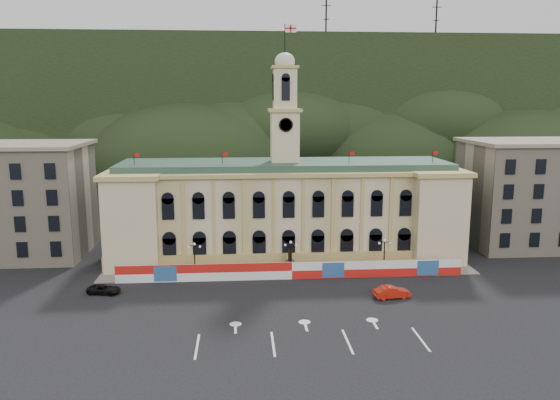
{
  "coord_description": "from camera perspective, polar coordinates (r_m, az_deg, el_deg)",
  "views": [
    {
      "loc": [
        -7.24,
        -59.94,
        25.52
      ],
      "look_at": [
        -1.5,
        18.0,
        11.07
      ],
      "focal_mm": 35.0,
      "sensor_mm": 36.0,
      "label": 1
    }
  ],
  "objects": [
    {
      "name": "statue",
      "position": [
        81.97,
        1.05,
        -6.8
      ],
      "size": [
        1.4,
        1.4,
        3.72
      ],
      "color": "#595651",
      "rests_on": "ground"
    },
    {
      "name": "hill_ridge",
      "position": [
        182.18,
        -1.95,
        8.57
      ],
      "size": [
        230.0,
        80.0,
        64.0
      ],
      "color": "black",
      "rests_on": "ground"
    },
    {
      "name": "lamp_left",
      "position": [
        80.43,
        -8.91,
        -5.86
      ],
      "size": [
        1.96,
        0.44,
        5.15
      ],
      "color": "black",
      "rests_on": "ground"
    },
    {
      "name": "ground",
      "position": [
        65.55,
        2.52,
        -12.45
      ],
      "size": [
        260.0,
        260.0,
        0.0
      ],
      "primitive_type": "plane",
      "color": "black",
      "rests_on": "ground"
    },
    {
      "name": "hoarding_fence",
      "position": [
        79.17,
        1.29,
        -7.38
      ],
      "size": [
        50.0,
        0.44,
        2.5
      ],
      "color": "red",
      "rests_on": "ground"
    },
    {
      "name": "side_building_right",
      "position": [
        105.09,
        24.41,
        0.67
      ],
      "size": [
        21.0,
        17.0,
        18.6
      ],
      "color": "#BCAE91",
      "rests_on": "ground"
    },
    {
      "name": "lamp_center",
      "position": [
        80.47,
        1.12,
        -5.73
      ],
      "size": [
        1.96,
        0.44,
        5.15
      ],
      "color": "black",
      "rests_on": "ground"
    },
    {
      "name": "side_building_left",
      "position": [
        98.99,
        -25.33,
        0.04
      ],
      "size": [
        21.0,
        17.0,
        18.6
      ],
      "color": "#BCAE91",
      "rests_on": "ground"
    },
    {
      "name": "lamp_right",
      "position": [
        82.91,
        10.84,
        -5.43
      ],
      "size": [
        1.96,
        0.44,
        5.15
      ],
      "color": "black",
      "rests_on": "ground"
    },
    {
      "name": "pavement",
      "position": [
        82.07,
        1.06,
        -7.59
      ],
      "size": [
        56.0,
        5.5,
        0.16
      ],
      "primitive_type": "cube",
      "color": "slate",
      "rests_on": "ground"
    },
    {
      "name": "city_hall",
      "position": [
        89.63,
        0.5,
        -0.9
      ],
      "size": [
        56.2,
        17.6,
        37.1
      ],
      "color": "beige",
      "rests_on": "ground"
    },
    {
      "name": "red_sedan",
      "position": [
        73.49,
        11.61,
        -9.41
      ],
      "size": [
        2.98,
        5.25,
        1.58
      ],
      "primitive_type": "imported",
      "rotation": [
        0.0,
        0.0,
        1.71
      ],
      "color": "red",
      "rests_on": "ground"
    },
    {
      "name": "lane_markings",
      "position": [
        61.01,
        3.09,
        -14.27
      ],
      "size": [
        26.0,
        10.0,
        0.02
      ],
      "primitive_type": null,
      "color": "white",
      "rests_on": "ground"
    },
    {
      "name": "black_suv",
      "position": [
        77.25,
        -17.91,
        -8.87
      ],
      "size": [
        3.57,
        5.11,
        1.22
      ],
      "primitive_type": "imported",
      "rotation": [
        0.0,
        0.0,
        1.39
      ],
      "color": "black",
      "rests_on": "ground"
    }
  ]
}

